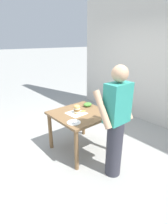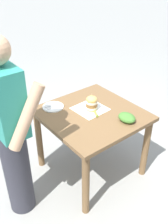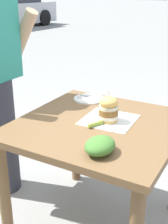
% 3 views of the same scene
% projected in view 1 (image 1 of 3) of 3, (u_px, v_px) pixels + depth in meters
% --- Properties ---
extents(ground_plane, '(80.00, 80.00, 0.00)m').
position_uv_depth(ground_plane, '(81.00, 149.00, 3.42)').
color(ground_plane, '#9E9E99').
extents(patio_table, '(0.95, 0.93, 0.76)m').
position_uv_depth(patio_table, '(80.00, 119.00, 3.18)').
color(patio_table, brown).
rests_on(patio_table, ground).
extents(serving_paper, '(0.32, 0.32, 0.00)m').
position_uv_depth(serving_paper, '(76.00, 113.00, 3.11)').
color(serving_paper, white).
rests_on(serving_paper, patio_table).
extents(sandwich, '(0.12, 0.12, 0.19)m').
position_uv_depth(sandwich, '(77.00, 109.00, 3.10)').
color(sandwich, '#E5B25B').
rests_on(sandwich, serving_paper).
extents(pickle_spear, '(0.10, 0.06, 0.02)m').
position_uv_depth(pickle_spear, '(83.00, 111.00, 3.16)').
color(pickle_spear, '#8EA83D').
rests_on(pickle_spear, serving_paper).
extents(side_plate_with_forks, '(0.22, 0.22, 0.02)m').
position_uv_depth(side_plate_with_forks, '(74.00, 122.00, 2.75)').
color(side_plate_with_forks, white).
rests_on(side_plate_with_forks, patio_table).
extents(side_salad, '(0.18, 0.14, 0.08)m').
position_uv_depth(side_salad, '(88.00, 105.00, 3.42)').
color(side_salad, '#477F33').
rests_on(side_salad, patio_table).
extents(diner_across_table, '(0.55, 0.35, 1.69)m').
position_uv_depth(diner_across_table, '(116.00, 123.00, 2.47)').
color(diner_across_table, '#33333D').
rests_on(diner_across_table, ground).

